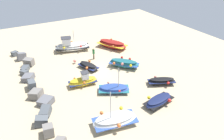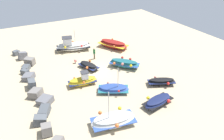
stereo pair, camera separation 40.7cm
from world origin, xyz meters
name	(u,v)px [view 2 (the right image)]	position (x,y,z in m)	size (l,w,h in m)	color
ground_plane	(95,72)	(0.00, 0.00, 0.00)	(48.41, 48.41, 0.00)	tan
fishing_boat_0	(161,82)	(-6.31, -5.62, 0.41)	(2.42, 3.46, 0.83)	black
fishing_boat_1	(73,46)	(7.82, 0.26, 0.74)	(3.19, 5.61, 3.40)	white
fishing_boat_2	(113,120)	(-9.44, 2.44, 0.52)	(2.54, 4.35, 3.73)	white
fishing_boat_3	(113,89)	(-4.97, 0.03, 0.41)	(2.94, 3.73, 3.09)	#2D4C9E
fishing_boat_4	(124,63)	(-0.63, -4.01, 0.56)	(3.99, 3.82, 1.14)	#1E6670
fishing_boat_5	(113,44)	(5.76, -5.77, 0.61)	(5.22, 4.16, 1.23)	maroon
fishing_boat_6	(89,66)	(1.28, 0.34, 0.40)	(3.28, 2.27, 0.84)	black
fishing_boat_7	(83,81)	(-2.02, 2.45, 0.55)	(1.70, 3.51, 1.71)	gold
fishing_boat_8	(158,101)	(-9.05, -2.93, 0.41)	(1.98, 3.66, 0.84)	navy
person_walking	(94,53)	(3.53, -1.49, 0.97)	(0.32, 0.32, 1.69)	brown
breakwater_rocks	(33,85)	(-0.05, 7.66, 0.40)	(21.22, 2.78, 1.33)	slate
mooring_buoy_0	(75,61)	(3.54, 1.38, 0.39)	(0.43, 0.43, 0.61)	#3F3F42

